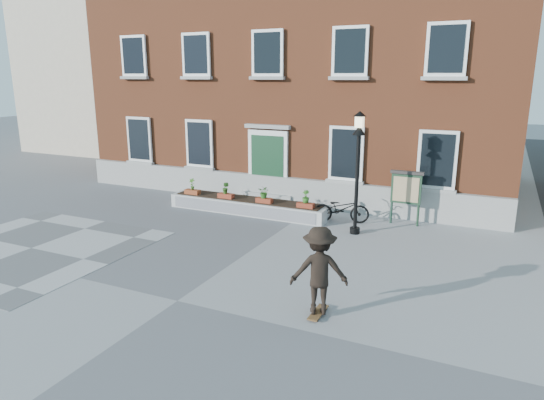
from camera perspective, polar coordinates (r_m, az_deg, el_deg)
The scene contains 9 objects.
ground at distance 11.47m, azimuth -11.07°, elevation -11.57°, with size 100.00×100.00×0.00m, color gray.
checker_patch at distance 16.13m, azimuth -26.46°, elevation -5.10°, with size 6.00×6.00×0.01m, color #58595B.
distant_building at distance 37.25m, azimuth -16.08°, elevation 16.24°, with size 10.00×12.00×13.00m, color beige.
bicycle at distance 16.96m, azimuth 8.15°, elevation -1.01°, with size 0.67×1.92×1.01m, color black.
brick_building at distance 23.72m, azimuth 5.06°, elevation 17.58°, with size 18.40×10.85×12.60m.
planter_assembly at distance 18.08m, azimuth -2.84°, elevation -0.56°, with size 6.20×1.12×1.15m.
lamp_post at distance 15.42m, azimuth 10.09°, elevation 5.11°, with size 0.40×0.40×3.93m.
notice_board at distance 17.00m, azimuth 15.50°, elevation 1.28°, with size 1.10×0.16×1.87m.
skateboarder at distance 10.28m, azimuth 5.57°, elevation -8.25°, with size 1.41×1.13×1.98m.
Camera 1 is at (6.26, -8.22, 4.98)m, focal length 32.00 mm.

